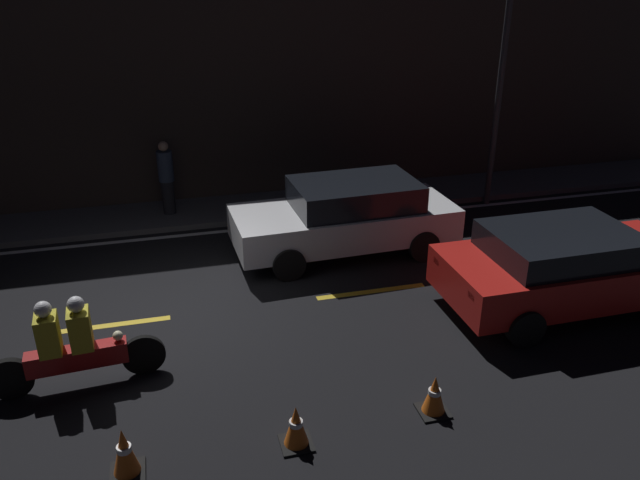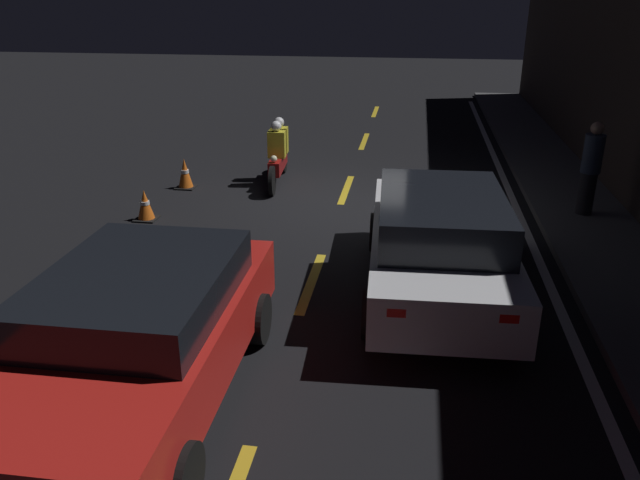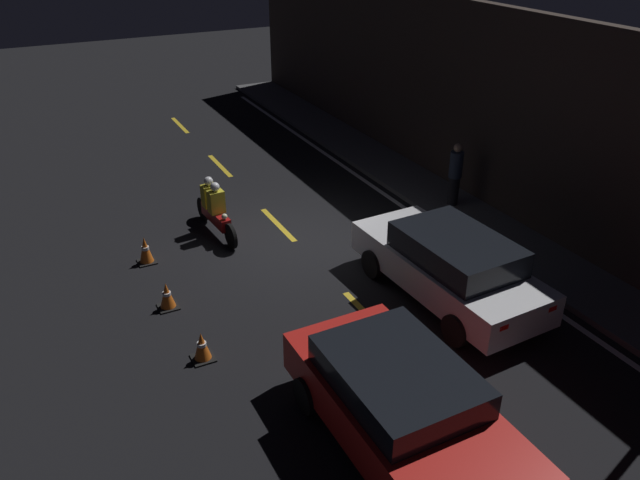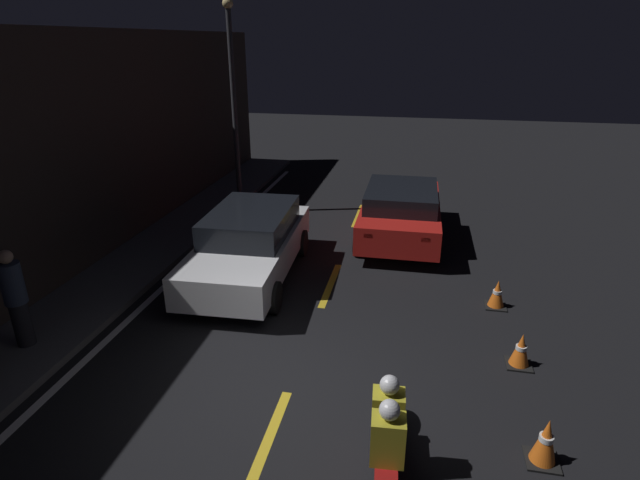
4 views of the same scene
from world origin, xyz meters
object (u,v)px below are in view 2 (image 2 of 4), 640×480
traffic_cone_near (185,174)px  traffic_cone_far (104,245)px  sedan_white (438,241)px  pedestrian (591,168)px  taxi_red (136,334)px  traffic_cone_mid (145,205)px  motorcycle (278,153)px

traffic_cone_near → traffic_cone_far: size_ratio=1.13×
sedan_white → pedestrian: 4.34m
taxi_red → traffic_cone_mid: bearing=-157.6°
motorcycle → traffic_cone_far: motorcycle is taller
traffic_cone_near → traffic_cone_far: 3.84m
traffic_cone_near → sedan_white: bearing=50.8°
motorcycle → traffic_cone_near: bearing=-73.3°
motorcycle → traffic_cone_near: 2.01m
taxi_red → traffic_cone_near: bearing=-163.8°
sedan_white → motorcycle: size_ratio=1.91×
pedestrian → sedan_white: bearing=-38.9°
sedan_white → traffic_cone_far: 5.05m
sedan_white → traffic_cone_near: bearing=48.4°
sedan_white → motorcycle: (-4.87, -3.26, -0.14)m
sedan_white → taxi_red: (2.89, -3.01, -0.02)m
taxi_red → traffic_cone_far: size_ratio=7.62×
sedan_white → traffic_cone_mid: 5.62m
pedestrian → motorcycle: bearing=-104.1°
sedan_white → traffic_cone_mid: (-2.19, -5.15, -0.50)m
taxi_red → traffic_cone_near: 7.38m
traffic_cone_mid → pedestrian: 7.99m
taxi_red → traffic_cone_mid: size_ratio=7.51×
sedan_white → taxi_red: sedan_white is taller
motorcycle → traffic_cone_mid: 3.30m
traffic_cone_mid → traffic_cone_far: (1.86, 0.13, -0.00)m
sedan_white → motorcycle: sedan_white is taller
traffic_cone_near → pedestrian: size_ratio=0.38×
traffic_cone_far → pedestrian: (-3.04, 7.74, 0.70)m
pedestrian → traffic_cone_near: bearing=-95.8°
pedestrian → traffic_cone_far: bearing=-68.6°
taxi_red → sedan_white: bearing=133.4°
motorcycle → traffic_cone_near: motorcycle is taller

